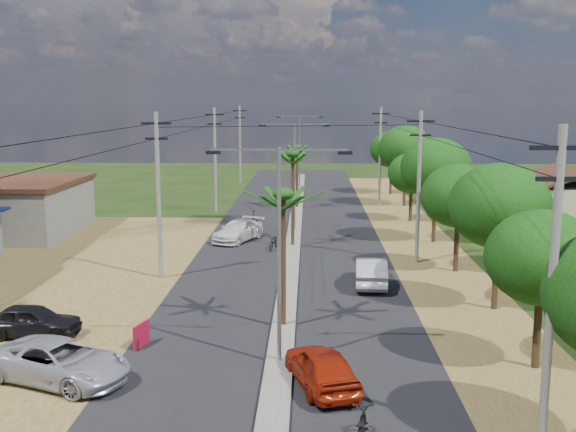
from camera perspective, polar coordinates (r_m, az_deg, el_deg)
name	(u,v)px	position (r m, az deg, el deg)	size (l,w,h in m)	color
ground	(279,365)	(25.34, -0.73, -12.48)	(160.00, 160.00, 0.00)	black
road	(291,266)	(39.62, 0.22, -4.21)	(12.00, 110.00, 0.04)	black
median	(292,253)	(42.52, 0.33, -3.15)	(1.00, 90.00, 0.18)	#605E56
dirt_shoulder_east	(436,267)	(40.30, 12.43, -4.21)	(5.00, 90.00, 0.03)	brown
low_shed	(4,207)	(52.86, -22.89, 0.70)	(10.40, 10.40, 3.95)	#605E56
house_east_far	(570,196)	(55.63, 22.80, 1.57)	(7.60, 7.50, 4.60)	tan
tree_east_b	(542,258)	(25.44, 20.71, -3.32)	(4.00, 4.00, 5.83)	black
tree_east_c	(499,206)	(31.99, 17.46, 0.81)	(4.60, 4.60, 6.83)	black
tree_east_d	(459,196)	(38.71, 14.24, 1.66)	(4.20, 4.20, 6.13)	black
tree_east_e	(436,168)	(46.45, 12.42, 3.98)	(4.80, 4.80, 7.14)	black
tree_east_f	(412,173)	(54.35, 10.43, 3.58)	(3.80, 3.80, 5.52)	black
tree_east_g	(406,149)	(62.20, 9.92, 5.61)	(5.00, 5.00, 7.38)	black
tree_east_h	(391,149)	(70.12, 8.75, 5.61)	(4.40, 4.40, 6.52)	black
palm_median_near	(283,200)	(27.75, -0.39, 1.36)	(2.00, 2.00, 6.15)	black
palm_median_mid	(293,158)	(43.60, 0.41, 4.91)	(2.00, 2.00, 6.55)	black
palm_median_far	(297,150)	(59.60, 0.78, 5.60)	(2.00, 2.00, 5.85)	black
streetlight_near	(279,237)	(23.94, -0.76, -1.82)	(5.10, 0.18, 8.00)	gray
streetlight_mid	(294,168)	(48.68, 0.55, 4.10)	(5.10, 0.18, 8.00)	gray
streetlight_far	(299,145)	(73.60, 0.98, 6.03)	(5.10, 0.18, 8.00)	gray
utility_pole_w_b	(158,192)	(36.65, -10.92, 2.01)	(1.60, 0.24, 9.00)	#605E56
utility_pole_w_c	(215,157)	(58.19, -6.19, 4.95)	(1.60, 0.24, 9.00)	#605E56
utility_pole_w_d	(240,142)	(78.99, -4.08, 6.24)	(1.60, 0.24, 9.00)	#605E56
utility_pole_e_a	(552,286)	(19.21, 21.46, -5.52)	(1.60, 0.24, 9.00)	#605E56
utility_pole_e_b	(419,184)	(40.25, 11.01, 2.69)	(1.60, 0.24, 9.00)	#605E56
utility_pole_e_c	(380,154)	(61.96, 7.80, 5.21)	(1.60, 0.24, 9.00)	#605E56
car_red_near	(321,368)	(23.25, 2.84, -12.71)	(1.68, 4.19, 1.43)	maroon
car_silver_mid	(371,272)	(35.51, 7.04, -4.74)	(1.58, 4.53, 1.49)	#A6A7AE
car_white_far	(238,231)	(46.45, -4.25, -1.30)	(1.95, 4.79, 1.39)	silver
car_parked_silver	(59,362)	(24.92, -18.81, -11.66)	(2.37, 5.14, 1.43)	#A6A7AE
car_parked_dark	(32,321)	(29.77, -20.84, -8.34)	(1.58, 3.92, 1.34)	black
moto_rider_east	(360,428)	(19.98, 6.12, -17.44)	(0.64, 1.82, 0.96)	black
moto_rider_west_a	(274,242)	(43.76, -1.19, -2.23)	(0.66, 1.90, 1.00)	black
moto_rider_west_b	(253,216)	(53.87, -2.94, 0.01)	(0.44, 1.57, 0.94)	black
roadside_sign	(141,335)	(27.45, -12.30, -9.84)	(0.39, 1.16, 0.99)	maroon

